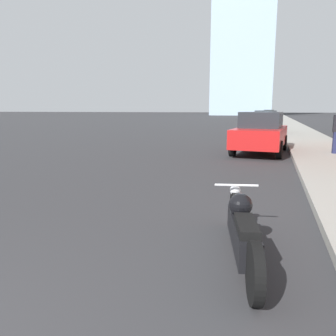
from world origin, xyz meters
The scene contains 8 objects.
sidewalk centered at (5.03, 40.00, 0.07)m, with size 2.63×240.00×0.15m.
distant_tower centered at (-6.25, 107.78, 26.86)m, with size 18.03×18.03×53.72m.
motorcycle centered at (2.66, 3.55, 0.37)m, with size 0.78×2.46×0.75m.
parked_car_red centered at (2.53, 13.76, 0.86)m, with size 2.24×4.63×1.70m.
parked_car_black centered at (2.48, 24.68, 0.85)m, with size 1.89×4.06×1.72m.
parked_car_white centered at (2.36, 37.17, 0.82)m, with size 2.01×4.04×1.64m.
parked_car_silver centered at (2.45, 47.86, 0.79)m, with size 2.12×3.88×1.57m.
parked_car_yellow centered at (2.42, 59.18, 0.88)m, with size 2.01×4.25×1.73m.
Camera 1 is at (2.93, -0.35, 1.80)m, focal length 35.00 mm.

